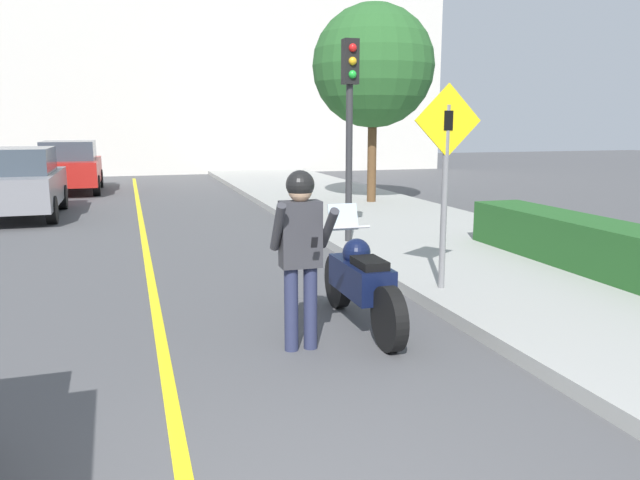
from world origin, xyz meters
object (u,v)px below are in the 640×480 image
object	(u,v)px
crossing_sign	(446,167)
traffic_light	(350,102)
person_biker	(301,240)
street_tree	(373,66)
parked_car_red	(70,166)
parked_car_grey	(19,182)
motorcycle	(361,282)

from	to	relation	value
crossing_sign	traffic_light	world-z (taller)	traffic_light
person_biker	crossing_sign	xyz separation A→B (m)	(2.23, 1.23, 0.59)
street_tree	parked_car_red	distance (m)	10.66
person_biker	parked_car_grey	size ratio (longest dim) A/B	0.43
street_tree	parked_car_red	size ratio (longest dim) A/B	1.23
person_biker	crossing_sign	distance (m)	2.61
crossing_sign	street_tree	distance (m)	9.24
crossing_sign	parked_car_grey	size ratio (longest dim) A/B	0.62
person_biker	street_tree	bearing A→B (deg)	64.53
motorcycle	crossing_sign	size ratio (longest dim) A/B	0.87
traffic_light	parked_car_grey	xyz separation A→B (m)	(-6.29, 5.98, -1.76)
person_biker	traffic_light	distance (m)	5.34
motorcycle	traffic_light	distance (m)	4.83
traffic_light	street_tree	world-z (taller)	street_tree
person_biker	parked_car_grey	distance (m)	11.39
crossing_sign	person_biker	bearing A→B (deg)	-151.19
person_biker	parked_car_red	world-z (taller)	person_biker
motorcycle	street_tree	world-z (taller)	street_tree
parked_car_red	traffic_light	bearing A→B (deg)	-64.39
street_tree	traffic_light	bearing A→B (deg)	-115.79
motorcycle	street_tree	distance (m)	10.64
motorcycle	crossing_sign	xyz separation A→B (m)	(1.40, 0.71, 1.20)
traffic_light	parked_car_red	size ratio (longest dim) A/B	0.84
person_biker	street_tree	xyz separation A→B (m)	(4.71, 9.90, 2.59)
street_tree	parked_car_grey	bearing A→B (deg)	175.28
motorcycle	crossing_sign	bearing A→B (deg)	27.00
street_tree	parked_car_red	bearing A→B (deg)	141.94
street_tree	motorcycle	bearing A→B (deg)	-112.47
parked_car_grey	parked_car_red	distance (m)	5.65
traffic_light	parked_car_grey	world-z (taller)	traffic_light
motorcycle	parked_car_grey	world-z (taller)	parked_car_grey
motorcycle	parked_car_red	xyz separation A→B (m)	(-4.21, 15.71, 0.34)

